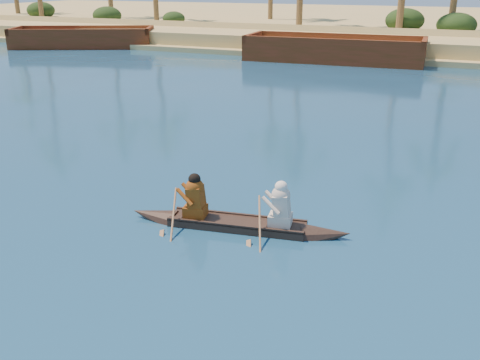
% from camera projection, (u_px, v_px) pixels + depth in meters
% --- Properties ---
extents(canoe, '(5.04, 1.41, 1.38)m').
position_uv_depth(canoe, '(237.00, 217.00, 11.84)').
color(canoe, '#32231B').
rests_on(canoe, ground).
extents(barge_left, '(11.48, 7.88, 1.83)m').
position_uv_depth(barge_left, '(83.00, 39.00, 42.95)').
color(barge_left, maroon).
rests_on(barge_left, ground).
extents(barge_mid, '(11.83, 4.44, 1.94)m').
position_uv_depth(barge_mid, '(334.00, 51.00, 35.57)').
color(barge_mid, maroon).
rests_on(barge_mid, ground).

